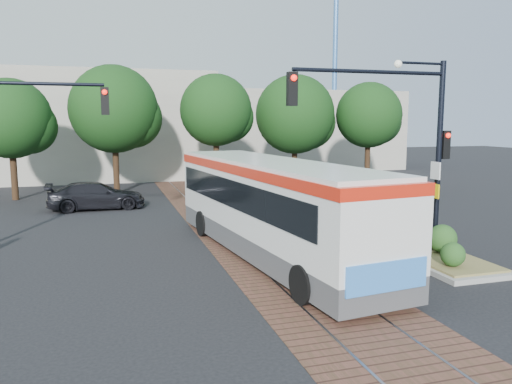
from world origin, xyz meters
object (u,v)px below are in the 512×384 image
signal_pole_left (0,136)px  city_bus (271,203)px  parked_car (96,196)px  traffic_island (429,247)px  signal_pole_main (406,128)px

signal_pole_left → city_bus: bearing=-21.5°
city_bus → parked_car: 12.24m
traffic_island → signal_pole_left: (-13.19, 4.89, 3.54)m
signal_pole_left → parked_car: bearing=69.9°
traffic_island → signal_pole_main: 3.95m
signal_pole_main → signal_pole_left: signal_pole_main is taller
traffic_island → signal_pole_left: bearing=159.6°
traffic_island → signal_pole_left: size_ratio=0.87×
signal_pole_main → parked_car: bearing=127.4°
traffic_island → city_bus: bearing=161.6°
parked_car → signal_pole_main: bearing=-145.0°
signal_pole_main → city_bus: bearing=158.6°
city_bus → parked_car: size_ratio=2.53×
signal_pole_main → parked_car: signal_pole_main is taller
city_bus → traffic_island: (4.83, -1.61, -1.41)m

